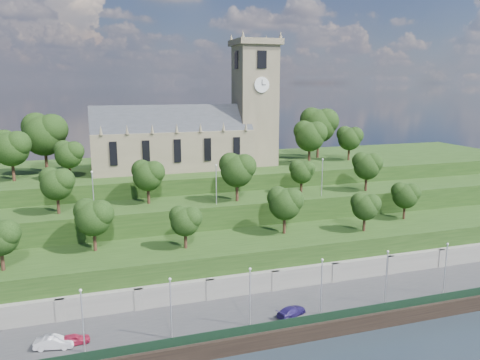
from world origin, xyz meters
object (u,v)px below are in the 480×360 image
object	(u,v)px
car_right	(291,311)
church	(195,131)
car_left	(74,339)
car_middle	(54,342)

from	to	relation	value
car_right	church	bearing A→B (deg)	-19.00
car_left	car_middle	bearing A→B (deg)	90.63
car_middle	car_right	world-z (taller)	car_middle
church	car_right	size ratio (longest dim) A/B	8.61
car_left	car_right	size ratio (longest dim) A/B	0.82
church	car_middle	world-z (taller)	church
car_middle	car_right	bearing A→B (deg)	-82.24
church	car_left	world-z (taller)	church
car_left	car_right	distance (m)	27.38
church	car_left	bearing A→B (deg)	-120.25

